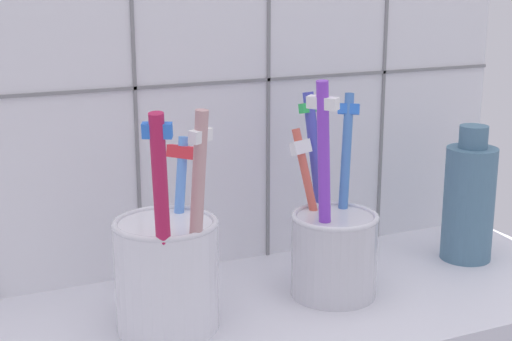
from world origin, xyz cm
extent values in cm
cube|color=silver|center=(0.00, 0.00, 1.00)|extent=(64.00, 22.00, 2.00)
cube|color=white|center=(0.00, 12.00, 22.50)|extent=(64.00, 2.00, 45.00)
cube|color=gray|center=(-6.40, 10.90, 22.50)|extent=(0.30, 0.20, 45.00)
cube|color=gray|center=(6.40, 10.90, 22.50)|extent=(0.30, 0.20, 45.00)
cube|color=gray|center=(19.20, 10.90, 22.50)|extent=(0.30, 0.20, 45.00)
cube|color=gray|center=(0.00, 10.90, 19.40)|extent=(64.00, 0.20, 0.30)
cylinder|color=white|center=(-7.50, -0.28, 6.30)|extent=(8.08, 8.08, 8.60)
torus|color=silver|center=(-7.50, -0.28, 10.60)|extent=(8.18, 8.18, 0.50)
cylinder|color=#C19292|center=(-6.18, -3.27, 11.13)|extent=(2.10, 2.56, 17.54)
cube|color=white|center=(-5.89, -3.74, 18.02)|extent=(2.07, 1.72, 0.96)
cylinder|color=#B61B49|center=(-8.76, -3.39, 11.20)|extent=(2.58, 3.64, 17.76)
cube|color=blue|center=(-9.23, -4.29, 18.78)|extent=(2.19, 1.65, 1.14)
cylinder|color=#609CF7|center=(-5.79, 1.99, 9.50)|extent=(2.82, 2.45, 14.32)
cube|color=#E5333F|center=(-5.11, 2.52, 15.40)|extent=(2.25, 2.53, 1.07)
cylinder|color=silver|center=(7.50, -0.28, 5.54)|extent=(7.35, 7.35, 7.09)
torus|color=silver|center=(7.50, -0.28, 9.09)|extent=(7.48, 7.48, 0.50)
cylinder|color=purple|center=(5.86, -0.93, 11.66)|extent=(2.68, 2.19, 18.61)
cube|color=white|center=(5.35, -1.25, 19.17)|extent=(2.12, 2.67, 1.04)
cylinder|color=#454ABF|center=(8.03, 3.90, 10.65)|extent=(1.82, 4.47, 16.69)
cube|color=green|center=(7.76, 5.24, 17.57)|extent=(2.23, 1.16, 0.96)
cylinder|color=#4578C5|center=(9.64, 2.19, 10.56)|extent=(4.35, 5.47, 16.59)
cube|color=blue|center=(10.93, 3.94, 17.41)|extent=(2.04, 1.83, 1.06)
cylinder|color=#DA5E4D|center=(6.70, 2.40, 9.18)|extent=(2.42, 5.01, 13.79)
cube|color=white|center=(6.16, 3.88, 14.42)|extent=(2.25, 1.65, 1.32)
cylinder|color=slate|center=(23.58, 2.13, 7.53)|extent=(4.85, 4.85, 11.05)
cylinder|color=slate|center=(23.58, 2.13, 14.11)|extent=(2.70, 2.70, 2.13)
camera|label=1|loc=(-24.47, -53.68, 29.40)|focal=54.13mm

